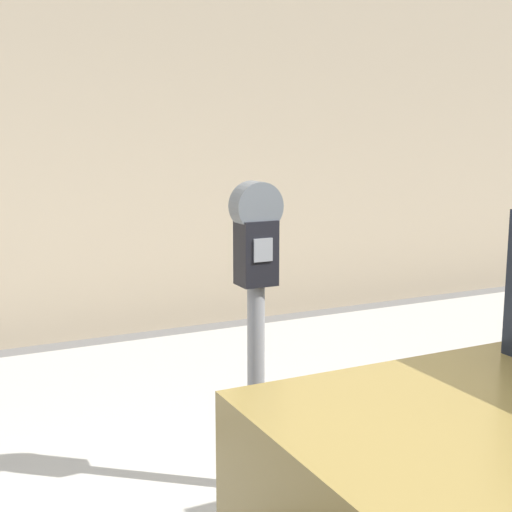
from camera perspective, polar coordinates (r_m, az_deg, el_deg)
The scene contains 2 objects.
sidewalk at distance 4.40m, azimuth -6.92°, elevation -12.43°, with size 24.00×2.80×0.10m.
parking_meter at distance 3.13m, azimuth 0.00°, elevation -2.59°, with size 0.21×0.14×1.41m.
Camera 1 is at (-1.28, -1.66, 1.74)m, focal length 50.00 mm.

